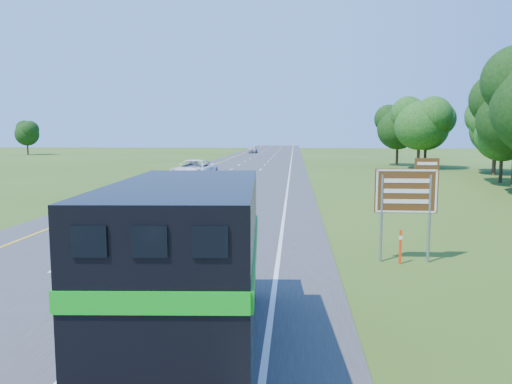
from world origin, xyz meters
TOP-DOWN VIEW (x-y plane):
  - road at (0.00, 50.00)m, footprint 15.00×260.00m
  - lane_markings at (0.00, 50.00)m, footprint 11.15×260.00m
  - horse_truck at (4.03, 3.95)m, footprint 3.03×8.24m
  - white_suv at (-3.50, 41.13)m, footprint 3.84×7.36m
  - far_car at (-3.57, 108.79)m, footprint 1.98×4.91m
  - exit_sign at (9.97, 11.94)m, footprint 2.16×0.11m
  - delineator at (9.73, 11.65)m, footprint 0.10×0.05m

SIDE VIEW (x-z plane):
  - road at x=0.00m, z-range 0.00..0.04m
  - lane_markings at x=0.00m, z-range 0.04..0.05m
  - delineator at x=9.73m, z-range 0.04..1.25m
  - far_car at x=-3.57m, z-range 0.04..1.71m
  - white_suv at x=-3.50m, z-range 0.04..2.02m
  - horse_truck at x=4.03m, z-range 0.16..3.75m
  - exit_sign at x=9.97m, z-range 0.55..4.21m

